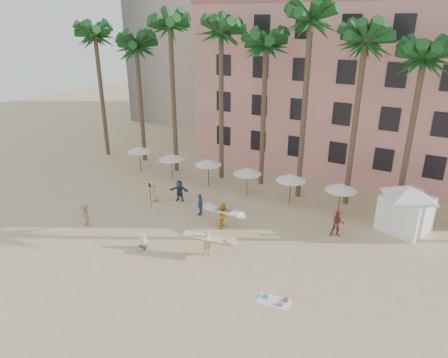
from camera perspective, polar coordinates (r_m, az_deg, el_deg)
ground at (r=25.42m, az=-7.53°, el=-12.69°), size 120.00×120.00×0.00m
pink_hotel at (r=43.40m, az=21.56°, el=11.90°), size 35.00×14.00×16.00m
palm_row at (r=33.94m, az=8.16°, el=19.27°), size 44.40×5.40×16.30m
umbrella_row at (r=35.24m, az=0.43°, el=1.87°), size 22.50×2.70×2.73m
cabana at (r=31.49m, az=24.69°, el=-3.24°), size 5.75×5.75×3.50m
beach_towel at (r=22.95m, az=7.28°, el=-16.88°), size 1.92×1.24×0.14m
carrier_yellow at (r=26.13m, az=-2.36°, el=-8.87°), size 3.30×1.57×1.76m
carrier_white at (r=29.41m, az=-0.03°, el=-5.11°), size 2.96×1.10×1.92m
beachgoers at (r=31.47m, az=-4.55°, el=-3.53°), size 17.98×8.54×1.92m
paddle at (r=32.64m, az=-10.50°, el=-1.92°), size 0.18×0.04×2.23m
seated_man at (r=27.65m, az=-11.50°, el=-9.06°), size 0.44×0.76×0.99m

